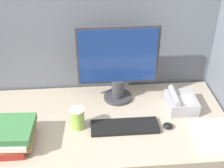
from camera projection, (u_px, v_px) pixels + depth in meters
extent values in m
cube|color=slate|center=(100.00, 73.00, 2.09)|extent=(1.85, 0.04, 1.70)
cube|color=tan|center=(104.00, 167.00, 2.01)|extent=(1.45, 0.73, 0.77)
cylinder|color=#333338|center=(118.00, 97.00, 1.98)|extent=(0.18, 0.18, 0.02)
cylinder|color=#333338|center=(118.00, 88.00, 1.95)|extent=(0.08, 0.08, 0.11)
cube|color=#333338|center=(118.00, 56.00, 1.83)|extent=(0.49, 0.02, 0.37)
cube|color=navy|center=(118.00, 56.00, 1.82)|extent=(0.46, 0.01, 0.34)
cube|color=black|center=(125.00, 127.00, 1.74)|extent=(0.38, 0.13, 0.02)
ellipsoid|color=black|center=(168.00, 126.00, 1.74)|extent=(0.06, 0.05, 0.03)
cylinder|color=#8CB247|center=(78.00, 119.00, 1.72)|extent=(0.07, 0.07, 0.12)
cylinder|color=white|center=(77.00, 110.00, 1.69)|extent=(0.08, 0.08, 0.01)
cube|color=maroon|center=(10.00, 143.00, 1.62)|extent=(0.18, 0.23, 0.04)
cube|color=olive|center=(12.00, 138.00, 1.61)|extent=(0.23, 0.22, 0.02)
cube|color=silver|center=(12.00, 134.00, 1.60)|extent=(0.21, 0.26, 0.03)
cube|color=#38723F|center=(10.00, 129.00, 1.58)|extent=(0.25, 0.24, 0.04)
cube|color=#99999E|center=(181.00, 103.00, 1.88)|extent=(0.17, 0.20, 0.08)
cube|color=white|center=(187.00, 99.00, 1.84)|extent=(0.08, 0.09, 0.00)
cylinder|color=#99999E|center=(175.00, 95.00, 1.85)|extent=(0.04, 0.18, 0.04)
cube|color=white|center=(213.00, 136.00, 1.68)|extent=(0.21, 0.29, 0.02)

